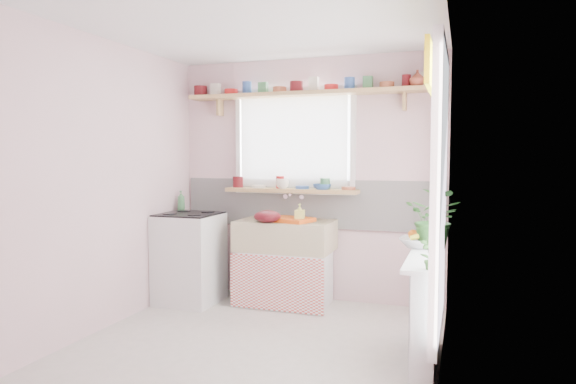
% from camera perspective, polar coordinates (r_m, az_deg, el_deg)
% --- Properties ---
extents(room, '(3.20, 3.20, 3.20)m').
position_cam_1_polar(room, '(4.47, 7.72, 2.39)').
color(room, silver).
rests_on(room, ground).
extents(sink_unit, '(0.95, 0.65, 1.11)m').
position_cam_1_polar(sink_unit, '(5.21, -0.30, -7.76)').
color(sink_unit, white).
rests_on(sink_unit, ground).
extents(cooker, '(0.58, 0.58, 0.93)m').
position_cam_1_polar(cooker, '(5.37, -10.87, -7.16)').
color(cooker, white).
rests_on(cooker, ground).
extents(radiator_ledge, '(0.22, 0.95, 0.78)m').
position_cam_1_polar(radiator_ledge, '(3.88, 15.13, -12.52)').
color(radiator_ledge, white).
rests_on(radiator_ledge, ground).
extents(windowsill, '(1.40, 0.22, 0.04)m').
position_cam_1_polar(windowsill, '(5.28, 0.36, 0.17)').
color(windowsill, tan).
rests_on(windowsill, room).
extents(pine_shelf, '(2.52, 0.24, 0.04)m').
position_cam_1_polar(pine_shelf, '(5.26, 1.90, 10.85)').
color(pine_shelf, tan).
rests_on(pine_shelf, room).
extents(shelf_crockery, '(2.47, 0.11, 0.12)m').
position_cam_1_polar(shelf_crockery, '(5.26, 1.91, 11.66)').
color(shelf_crockery, '#590F14').
rests_on(shelf_crockery, pine_shelf).
extents(sill_crockery, '(1.35, 0.11, 0.12)m').
position_cam_1_polar(sill_crockery, '(5.30, -0.15, 0.98)').
color(sill_crockery, '#590F14').
rests_on(sill_crockery, windowsill).
extents(dish_tray, '(0.47, 0.40, 0.04)m').
position_cam_1_polar(dish_tray, '(5.05, 0.32, -3.08)').
color(dish_tray, '#FE6116').
rests_on(dish_tray, sink_unit).
extents(colander, '(0.26, 0.26, 0.12)m').
position_cam_1_polar(colander, '(4.99, -2.31, -2.72)').
color(colander, '#540E17').
rests_on(colander, sink_unit).
extents(jade_plant, '(0.52, 0.48, 0.47)m').
position_cam_1_polar(jade_plant, '(4.15, 16.08, -2.83)').
color(jade_plant, '#2B5F26').
rests_on(jade_plant, radiator_ledge).
extents(fruit_bowl, '(0.31, 0.31, 0.08)m').
position_cam_1_polar(fruit_bowl, '(4.19, 14.38, -5.47)').
color(fruit_bowl, silver).
rests_on(fruit_bowl, radiator_ledge).
extents(herb_pot, '(0.12, 0.09, 0.21)m').
position_cam_1_polar(herb_pot, '(3.38, 15.37, -6.62)').
color(herb_pot, '#346528').
rests_on(herb_pot, radiator_ledge).
extents(soap_bottle_sink, '(0.08, 0.09, 0.18)m').
position_cam_1_polar(soap_bottle_sink, '(4.97, 1.31, -2.37)').
color(soap_bottle_sink, '#F1F56D').
rests_on(soap_bottle_sink, sink_unit).
extents(sill_cup, '(0.14, 0.14, 0.10)m').
position_cam_1_polar(sill_cup, '(5.25, -0.61, 0.93)').
color(sill_cup, '#EEE7CF').
rests_on(sill_cup, windowsill).
extents(sill_bowl, '(0.23, 0.23, 0.06)m').
position_cam_1_polar(sill_bowl, '(5.12, 3.81, 0.58)').
color(sill_bowl, '#2E5797').
rests_on(sill_bowl, windowsill).
extents(shelf_vase, '(0.19, 0.19, 0.15)m').
position_cam_1_polar(shelf_vase, '(5.03, 14.18, 12.15)').
color(shelf_vase, '#A24731').
rests_on(shelf_vase, pine_shelf).
extents(cooker_bottle, '(0.09, 0.09, 0.21)m').
position_cam_1_polar(cooker_bottle, '(5.59, -11.79, -0.93)').
color(cooker_bottle, '#448950').
rests_on(cooker_bottle, cooker).
extents(fruit, '(0.20, 0.14, 0.10)m').
position_cam_1_polar(fruit, '(4.18, 14.48, -4.64)').
color(fruit, orange).
rests_on(fruit, fruit_bowl).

